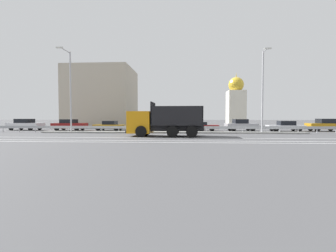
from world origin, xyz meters
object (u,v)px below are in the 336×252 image
at_px(parked_car_5, 241,125).
at_px(street_lamp_1, 263,88).
at_px(parked_car_1, 70,125).
at_px(parked_car_4, 200,126).
at_px(church_tower, 236,102).
at_px(parked_car_2, 109,126).
at_px(parked_car_3, 153,125).
at_px(parked_car_0, 25,125).
at_px(parked_car_7, 325,125).
at_px(parked_car_6, 285,126).
at_px(median_road_sign, 147,122).
at_px(street_lamp_0, 70,88).
at_px(dump_truck, 156,123).

bearing_deg(parked_car_5, street_lamp_1, 5.65).
xyz_separation_m(parked_car_1, parked_car_4, (17.96, 0.06, -0.14)).
xyz_separation_m(parked_car_5, church_tower, (3.73, 18.55, 4.30)).
xyz_separation_m(parked_car_2, parked_car_4, (12.44, -0.18, -0.04)).
bearing_deg(parked_car_3, parked_car_0, 91.71).
height_order(parked_car_7, church_tower, church_tower).
xyz_separation_m(parked_car_5, parked_car_7, (10.61, -0.32, 0.03)).
relative_size(parked_car_5, parked_car_7, 1.01).
distance_m(parked_car_3, parked_car_6, 17.47).
bearing_deg(parked_car_3, median_road_sign, -178.83).
distance_m(street_lamp_1, parked_car_4, 9.19).
distance_m(street_lamp_1, parked_car_7, 11.67).
bearing_deg(parked_car_7, church_tower, 24.37).
distance_m(street_lamp_1, parked_car_5, 6.86).
bearing_deg(parked_car_3, parked_car_7, -89.20).
relative_size(street_lamp_0, parked_car_1, 2.11).
distance_m(dump_truck, street_lamp_1, 12.53).
xyz_separation_m(street_lamp_0, parked_car_5, (20.93, 5.15, -4.47)).
bearing_deg(parked_car_3, street_lamp_0, 121.19).
bearing_deg(parked_car_2, parked_car_3, -84.91).
bearing_deg(street_lamp_1, parked_car_7, 27.45).
bearing_deg(parked_car_1, parked_car_5, 91.01).
xyz_separation_m(parked_car_1, parked_car_5, (23.42, 0.45, 0.00)).
xyz_separation_m(street_lamp_0, parked_car_7, (31.54, 4.84, -4.44)).
bearing_deg(parked_car_7, parked_car_0, 93.93).
relative_size(parked_car_1, parked_car_5, 1.06).
xyz_separation_m(street_lamp_1, church_tower, (2.79, 23.89, 0.10)).
bearing_deg(parked_car_6, parked_car_3, 93.30).
xyz_separation_m(parked_car_4, parked_car_5, (5.46, 0.38, 0.14)).
bearing_deg(parked_car_0, parked_car_6, 93.96).
distance_m(parked_car_0, parked_car_2, 12.22).
bearing_deg(parked_car_2, street_lamp_1, -102.05).
bearing_deg(parked_car_7, parked_car_2, 94.10).
bearing_deg(parked_car_6, parked_car_0, 94.09).
relative_size(dump_truck, street_lamp_1, 0.80).
height_order(street_lamp_0, parked_car_7, street_lamp_0).
bearing_deg(parked_car_1, parked_car_3, 92.12).
relative_size(dump_truck, church_tower, 0.64).
bearing_deg(street_lamp_0, street_lamp_1, -0.49).
bearing_deg(street_lamp_1, church_tower, 83.35).
bearing_deg(parked_car_4, median_road_sign, -49.66).
bearing_deg(parked_car_4, street_lamp_0, -68.51).
distance_m(parked_car_1, parked_car_3, 11.58).
height_order(street_lamp_1, parked_car_3, street_lamp_1).
xyz_separation_m(parked_car_0, church_tower, (33.84, 18.59, 4.28)).
bearing_deg(dump_truck, parked_car_1, 57.74).
relative_size(street_lamp_1, parked_car_2, 2.16).
relative_size(street_lamp_1, parked_car_3, 1.88).
height_order(parked_car_5, church_tower, church_tower).
bearing_deg(parked_car_6, median_road_sign, 109.51).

